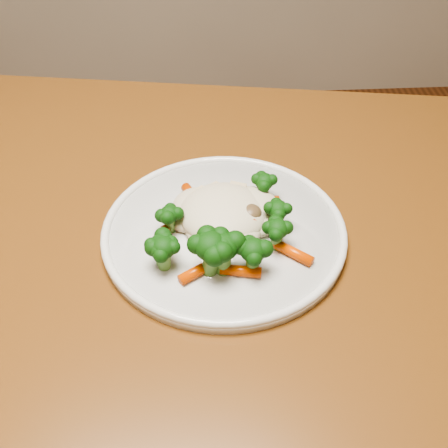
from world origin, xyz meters
name	(u,v)px	position (x,y,z in m)	size (l,w,h in m)	color
dining_table	(181,316)	(-0.12, -0.22, 0.65)	(1.33, 0.99, 0.75)	brown
plate	(224,233)	(-0.06, -0.18, 0.76)	(0.28, 0.28, 0.01)	silver
meal	(223,225)	(-0.06, -0.19, 0.78)	(0.18, 0.17, 0.05)	beige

